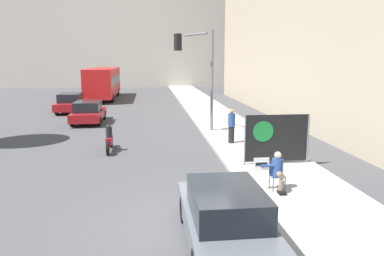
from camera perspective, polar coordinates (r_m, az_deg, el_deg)
ground_plane at (r=9.53m, az=-1.05°, el=-14.78°), size 160.00×160.00×0.00m
sidewalk_curb at (r=24.34m, az=4.33°, el=1.04°), size 3.45×90.00×0.15m
seated_protester at (r=11.62m, az=12.89°, el=-6.28°), size 0.97×0.77×1.17m
jogger_on_sidewalk at (r=15.39m, az=11.78°, el=-1.29°), size 0.34×0.34×1.64m
pedestrian_behind at (r=17.67m, az=6.04°, el=0.33°), size 0.34×0.34×1.61m
protest_banner at (r=14.40m, az=12.72°, el=-1.49°), size 2.51×0.06×1.88m
traffic_light_pole at (r=20.14m, az=1.15°, el=9.74°), size 2.21×1.98×5.47m
parked_car_curbside at (r=8.38m, az=5.08°, el=-13.28°), size 1.71×4.28×1.39m
car_on_road_nearest at (r=24.90m, az=-15.51°, el=2.36°), size 1.80×4.18×1.40m
car_on_road_midblock at (r=30.47m, az=-17.91°, el=3.71°), size 1.83×4.68×1.46m
city_bus_on_road at (r=39.53m, az=-13.36°, el=6.94°), size 2.56×10.91×3.12m
motorcycle_on_road at (r=17.06m, az=-12.49°, el=-1.73°), size 0.28×2.09×1.21m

